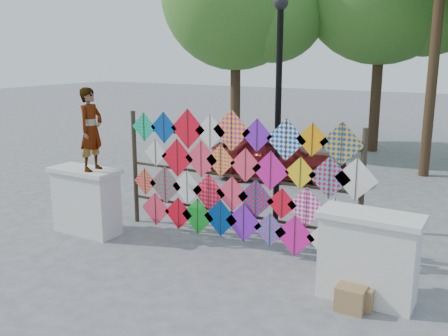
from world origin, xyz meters
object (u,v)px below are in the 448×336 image
at_px(vendor_woman, 91,129).
at_px(lamppost, 279,92).
at_px(sedan, 279,157).
at_px(kite_rack, 237,180).

relative_size(vendor_woman, lamppost, 0.34).
bearing_deg(lamppost, sedan, 112.95).
bearing_deg(sedan, kite_rack, 179.29).
bearing_deg(kite_rack, lamppost, 81.12).
bearing_deg(lamppost, vendor_woman, -141.39).
xyz_separation_m(vendor_woman, sedan, (1.25, 5.75, -1.41)).
bearing_deg(sedan, vendor_woman, 151.90).
relative_size(kite_rack, lamppost, 1.10).
height_order(kite_rack, sedan, kite_rack).
height_order(kite_rack, vendor_woman, vendor_woman).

